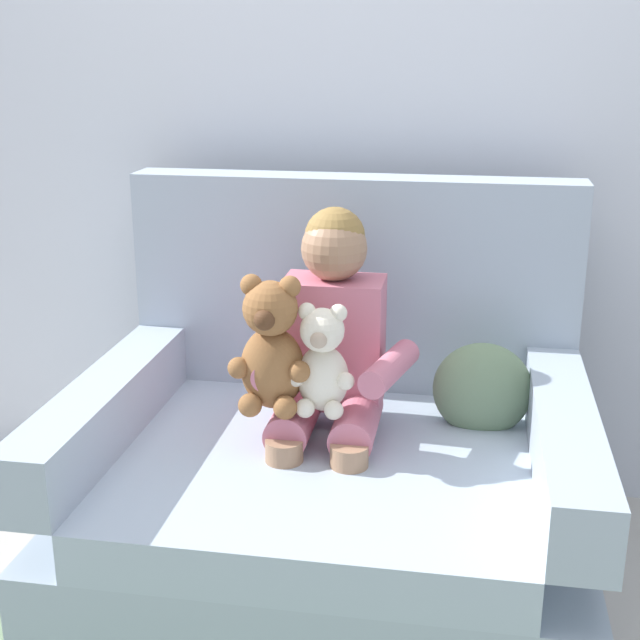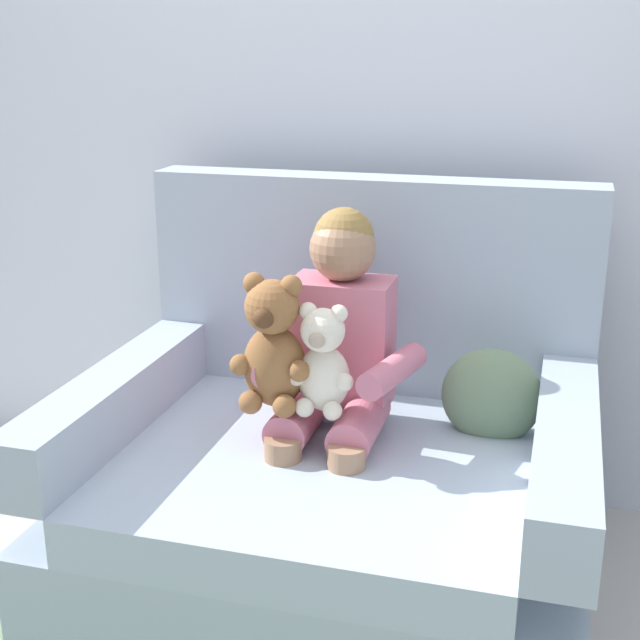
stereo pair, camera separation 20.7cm
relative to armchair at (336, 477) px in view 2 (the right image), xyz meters
The scene contains 7 objects.
ground_plane 0.31m from the armchair, 90.00° to the right, with size 8.00×8.00×0.00m, color #ADA89E.
back_wall 1.19m from the armchair, 90.00° to the left, with size 6.00×0.10×2.60m, color silver.
armchair is the anchor object (origin of this frame).
seated_child 0.33m from the armchair, 111.25° to the left, with size 0.45×0.39×0.82m.
plush_brown 0.42m from the armchair, 143.86° to the right, with size 0.20×0.17×0.34m.
plush_cream 0.37m from the armchair, 96.88° to the right, with size 0.16×0.13×0.28m.
throw_pillow 0.46m from the armchair, 20.02° to the left, with size 0.26×0.12×0.26m, color slate.
Camera 2 is at (0.53, -1.95, 1.40)m, focal length 49.40 mm.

